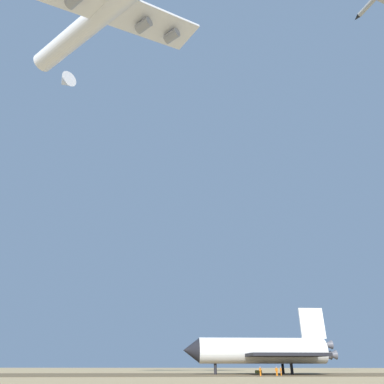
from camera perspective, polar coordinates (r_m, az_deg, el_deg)
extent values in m
plane|color=tan|center=(96.32, 14.23, -27.14)|extent=(1200.00, 1200.00, 0.00)
cube|color=brown|center=(98.05, 11.75, -27.34)|extent=(431.41, 180.59, 0.02)
cylinder|color=white|center=(98.11, 11.43, -24.20)|extent=(32.26, 15.79, 6.00)
cone|color=black|center=(95.43, -0.15, -24.61)|extent=(5.59, 6.67, 5.70)
ellipsoid|color=white|center=(95.92, 3.11, -23.60)|extent=(7.34, 5.82, 2.40)
cube|color=black|center=(99.10, 13.97, -24.69)|extent=(24.65, 28.45, 0.70)
cube|color=white|center=(102.80, 19.13, -19.73)|extent=(6.26, 2.59, 7.60)
cone|color=#595960|center=(103.62, 21.36, -22.37)|extent=(2.97, 2.84, 2.20)
cone|color=#595960|center=(105.01, 21.24, -23.75)|extent=(2.97, 2.84, 2.20)
cone|color=#595960|center=(102.06, 21.98, -23.59)|extent=(2.97, 2.84, 2.20)
cylinder|color=black|center=(95.89, 3.87, -27.08)|extent=(0.70, 0.70, 2.40)
cylinder|color=black|center=(103.09, 14.75, -26.35)|extent=(0.70, 0.70, 2.40)
cylinder|color=black|center=(96.21, 16.11, -26.22)|extent=(0.70, 0.70, 2.40)
cylinder|color=white|center=(119.61, -13.85, 27.10)|extent=(65.57, 31.03, 6.40)
cone|color=white|center=(143.88, -20.15, 16.69)|extent=(6.89, 7.50, 6.08)
cube|color=white|center=(117.76, -13.32, 27.46)|extent=(45.03, 52.95, 17.64)
cylinder|color=gray|center=(126.58, -3.34, 24.27)|extent=(5.75, 4.63, 3.00)
cylinder|color=gray|center=(121.00, -7.98, 25.53)|extent=(5.75, 4.63, 3.00)
cylinder|color=gray|center=(112.26, -18.81, 27.80)|extent=(5.75, 4.63, 3.00)
cone|color=black|center=(134.42, 25.52, 24.49)|extent=(2.41, 2.50, 1.50)
cylinder|color=orange|center=(84.18, 13.87, -27.03)|extent=(0.17, 0.17, 0.85)
cylinder|color=orange|center=(84.04, 13.74, -27.04)|extent=(0.17, 0.17, 0.85)
cube|color=orange|center=(84.10, 13.74, -26.54)|extent=(0.46, 0.45, 0.62)
sphere|color=tan|center=(84.10, 13.71, -26.23)|extent=(0.23, 0.23, 0.23)
cylinder|color=orange|center=(84.27, 13.90, -26.50)|extent=(0.11, 0.11, 0.56)
cylinder|color=orange|center=(83.93, 13.58, -26.54)|extent=(0.11, 0.11, 0.56)
cylinder|color=orange|center=(85.36, 14.45, -26.96)|extent=(0.17, 0.17, 0.85)
cylinder|color=orange|center=(85.14, 14.48, -26.96)|extent=(0.17, 0.17, 0.85)
cube|color=orange|center=(85.24, 14.40, -26.47)|extent=(0.32, 0.44, 0.62)
sphere|color=tan|center=(85.24, 14.36, -26.17)|extent=(0.23, 0.23, 0.23)
cylinder|color=orange|center=(85.51, 14.36, -26.45)|extent=(0.11, 0.11, 0.56)
cylinder|color=orange|center=(84.98, 14.44, -26.45)|extent=(0.11, 0.11, 0.56)
cylinder|color=orange|center=(81.55, 11.17, -27.30)|extent=(0.17, 0.17, 0.85)
cylinder|color=orange|center=(81.73, 11.26, -27.29)|extent=(0.17, 0.17, 0.85)
cube|color=orange|center=(81.63, 11.17, -26.78)|extent=(0.40, 0.47, 0.62)
sphere|color=tan|center=(81.63, 11.13, -26.46)|extent=(0.23, 0.23, 0.23)
cylinder|color=orange|center=(81.41, 11.04, -26.77)|extent=(0.11, 0.11, 0.56)
cylinder|color=orange|center=(81.85, 11.28, -26.75)|extent=(0.11, 0.11, 0.56)
cube|color=olive|center=(114.37, 10.89, -27.07)|extent=(1.93, 2.12, 0.81)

